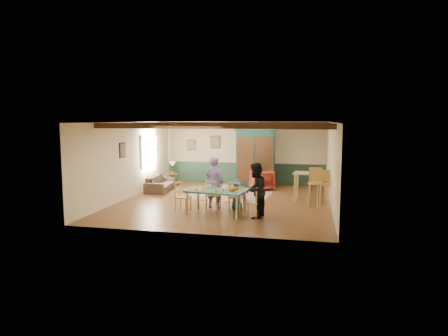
% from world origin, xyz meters
% --- Properties ---
extents(floor, '(8.00, 8.00, 0.00)m').
position_xyz_m(floor, '(0.00, 0.00, 0.00)').
color(floor, '#5A3319').
rests_on(floor, ground).
extents(wall_back, '(7.00, 0.02, 2.70)m').
position_xyz_m(wall_back, '(0.00, 4.00, 1.35)').
color(wall_back, beige).
rests_on(wall_back, floor).
extents(wall_left, '(0.02, 8.00, 2.70)m').
position_xyz_m(wall_left, '(-3.50, 0.00, 1.35)').
color(wall_left, beige).
rests_on(wall_left, floor).
extents(wall_right, '(0.02, 8.00, 2.70)m').
position_xyz_m(wall_right, '(3.50, 0.00, 1.35)').
color(wall_right, beige).
rests_on(wall_right, floor).
extents(ceiling, '(7.00, 8.00, 0.02)m').
position_xyz_m(ceiling, '(0.00, 0.00, 2.70)').
color(ceiling, silver).
rests_on(ceiling, wall_back).
extents(wainscot_back, '(6.95, 0.03, 0.90)m').
position_xyz_m(wainscot_back, '(0.00, 3.98, 0.45)').
color(wainscot_back, '#213D2D').
rests_on(wainscot_back, floor).
extents(ceiling_beam_front, '(6.95, 0.16, 0.16)m').
position_xyz_m(ceiling_beam_front, '(0.00, -2.30, 2.61)').
color(ceiling_beam_front, '#321D0D').
rests_on(ceiling_beam_front, ceiling).
extents(ceiling_beam_mid, '(6.95, 0.16, 0.16)m').
position_xyz_m(ceiling_beam_mid, '(0.00, 0.40, 2.61)').
color(ceiling_beam_mid, '#321D0D').
rests_on(ceiling_beam_mid, ceiling).
extents(ceiling_beam_back, '(6.95, 0.16, 0.16)m').
position_xyz_m(ceiling_beam_back, '(0.00, 3.00, 2.61)').
color(ceiling_beam_back, '#321D0D').
rests_on(ceiling_beam_back, ceiling).
extents(window_left, '(0.06, 1.60, 1.30)m').
position_xyz_m(window_left, '(-3.47, 1.70, 1.55)').
color(window_left, white).
rests_on(window_left, wall_left).
extents(picture_left_wall, '(0.04, 0.42, 0.52)m').
position_xyz_m(picture_left_wall, '(-3.47, -0.60, 1.75)').
color(picture_left_wall, gray).
rests_on(picture_left_wall, wall_left).
extents(picture_back_a, '(0.45, 0.04, 0.55)m').
position_xyz_m(picture_back_a, '(-1.30, 3.97, 1.80)').
color(picture_back_a, gray).
rests_on(picture_back_a, wall_back).
extents(picture_back_b, '(0.38, 0.04, 0.48)m').
position_xyz_m(picture_back_b, '(-2.40, 3.97, 1.65)').
color(picture_back_b, gray).
rests_on(picture_back_b, wall_back).
extents(dining_table, '(1.84, 1.20, 0.72)m').
position_xyz_m(dining_table, '(0.14, -1.90, 0.36)').
color(dining_table, '#1E6153').
rests_on(dining_table, floor).
extents(dining_chair_far_left, '(0.46, 0.48, 0.91)m').
position_xyz_m(dining_chair_far_left, '(-0.14, -1.16, 0.45)').
color(dining_chair_far_left, tan).
rests_on(dining_chair_far_left, floor).
extents(dining_chair_far_right, '(0.46, 0.48, 0.91)m').
position_xyz_m(dining_chair_far_right, '(0.62, -1.27, 0.45)').
color(dining_chair_far_right, tan).
rests_on(dining_chair_far_right, floor).
extents(dining_chair_end_left, '(0.48, 0.46, 0.91)m').
position_xyz_m(dining_chair_end_left, '(-0.95, -1.73, 0.45)').
color(dining_chair_end_left, tan).
rests_on(dining_chair_end_left, floor).
extents(dining_chair_end_right, '(0.48, 0.46, 0.91)m').
position_xyz_m(dining_chair_end_right, '(1.23, -2.06, 0.45)').
color(dining_chair_end_right, tan).
rests_on(dining_chair_end_right, floor).
extents(person_man, '(0.65, 0.48, 1.65)m').
position_xyz_m(person_man, '(-0.12, -1.08, 0.82)').
color(person_man, slate).
rests_on(person_man, floor).
extents(person_woman, '(0.71, 0.85, 1.58)m').
position_xyz_m(person_woman, '(1.32, -2.07, 0.79)').
color(person_woman, black).
rests_on(person_woman, floor).
extents(person_child, '(0.51, 0.37, 0.96)m').
position_xyz_m(person_child, '(0.63, -1.20, 0.48)').
color(person_child, '#234A8E').
rests_on(person_child, floor).
extents(cat, '(0.36, 0.18, 0.17)m').
position_xyz_m(cat, '(0.64, -2.07, 0.80)').
color(cat, orange).
rests_on(cat, dining_table).
extents(place_setting_near_left, '(0.42, 0.34, 0.11)m').
position_xyz_m(place_setting_near_left, '(-0.42, -2.05, 0.77)').
color(place_setting_near_left, orange).
rests_on(place_setting_near_left, dining_table).
extents(place_setting_near_center, '(0.42, 0.34, 0.11)m').
position_xyz_m(place_setting_near_center, '(0.20, -2.15, 0.77)').
color(place_setting_near_center, orange).
rests_on(place_setting_near_center, dining_table).
extents(place_setting_far_left, '(0.42, 0.34, 0.11)m').
position_xyz_m(place_setting_far_left, '(-0.34, -1.58, 0.77)').
color(place_setting_far_left, orange).
rests_on(place_setting_far_left, dining_table).
extents(place_setting_far_right, '(0.42, 0.34, 0.11)m').
position_xyz_m(place_setting_far_right, '(0.69, -1.74, 0.77)').
color(place_setting_far_right, orange).
rests_on(place_setting_far_right, dining_table).
extents(area_rug, '(3.18, 3.69, 0.01)m').
position_xyz_m(area_rug, '(-0.05, 1.62, 0.01)').
color(area_rug, tan).
rests_on(area_rug, floor).
extents(armoire, '(1.76, 0.79, 2.44)m').
position_xyz_m(armoire, '(0.62, 3.11, 1.22)').
color(armoire, '#122E24').
rests_on(armoire, floor).
extents(armchair, '(1.11, 1.12, 0.77)m').
position_xyz_m(armchair, '(0.96, 2.49, 0.38)').
color(armchair, '#501310').
rests_on(armchair, floor).
extents(sofa, '(0.93, 2.02, 0.57)m').
position_xyz_m(sofa, '(-2.98, 1.61, 0.29)').
color(sofa, '#403328').
rests_on(sofa, floor).
extents(end_table, '(0.45, 0.45, 0.53)m').
position_xyz_m(end_table, '(-2.84, 2.63, 0.27)').
color(end_table, '#321D0D').
rests_on(end_table, floor).
extents(table_lamp, '(0.28, 0.28, 0.49)m').
position_xyz_m(table_lamp, '(-2.84, 2.63, 0.78)').
color(table_lamp, '#D1AE87').
rests_on(table_lamp, end_table).
extents(counter_table, '(1.25, 0.83, 0.98)m').
position_xyz_m(counter_table, '(2.86, 0.69, 0.49)').
color(counter_table, beige).
rests_on(counter_table, floor).
extents(bar_stool_left, '(0.47, 0.51, 1.26)m').
position_xyz_m(bar_stool_left, '(2.99, -0.33, 0.63)').
color(bar_stool_left, tan).
rests_on(bar_stool_left, floor).
extents(bar_stool_right, '(0.44, 0.48, 1.19)m').
position_xyz_m(bar_stool_right, '(3.24, -0.32, 0.60)').
color(bar_stool_right, tan).
rests_on(bar_stool_right, floor).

